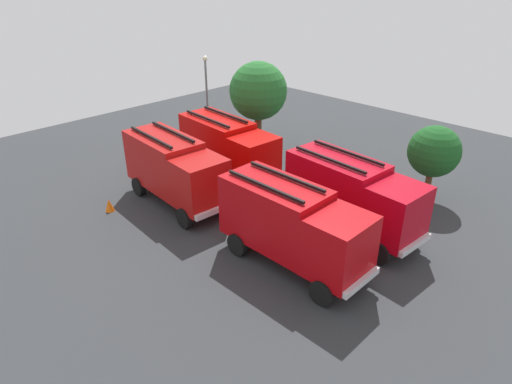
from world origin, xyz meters
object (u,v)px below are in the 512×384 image
at_px(fire_truck_0, 175,168).
at_px(fire_truck_3, 352,193).
at_px(traffic_cone_0, 109,205).
at_px(fire_truck_2, 228,146).
at_px(fire_truck_1, 293,223).
at_px(firefighter_0, 273,190).
at_px(lamppost, 207,92).
at_px(firefighter_1, 313,176).
at_px(tree_1, 434,152).
at_px(tree_0, 258,91).

relative_size(fire_truck_0, fire_truck_3, 1.00).
bearing_deg(traffic_cone_0, fire_truck_2, 78.62).
bearing_deg(fire_truck_1, fire_truck_3, 86.54).
height_order(firefighter_0, lamppost, lamppost).
xyz_separation_m(fire_truck_0, firefighter_1, (4.66, 6.56, -1.17)).
bearing_deg(firefighter_1, fire_truck_3, -123.09).
bearing_deg(fire_truck_2, traffic_cone_0, -97.34).
relative_size(tree_1, lamppost, 0.70).
xyz_separation_m(fire_truck_1, tree_0, (-11.15, 9.30, 2.10)).
bearing_deg(traffic_cone_0, tree_0, 93.65).
bearing_deg(firefighter_1, tree_0, 65.06).
distance_m(fire_truck_2, firefighter_1, 5.60).
bearing_deg(tree_1, lamppost, -172.46).
height_order(fire_truck_1, lamppost, lamppost).
distance_m(fire_truck_3, traffic_cone_0, 13.13).
bearing_deg(tree_1, fire_truck_0, -134.36).
height_order(fire_truck_3, traffic_cone_0, fire_truck_3).
height_order(fire_truck_3, firefighter_1, fire_truck_3).
distance_m(firefighter_1, lamppost, 11.81).
xyz_separation_m(fire_truck_2, firefighter_1, (4.98, 2.30, -1.17)).
relative_size(fire_truck_3, firefighter_0, 4.00).
relative_size(fire_truck_1, traffic_cone_0, 10.17).
bearing_deg(tree_0, fire_truck_2, -65.52).
xyz_separation_m(fire_truck_2, traffic_cone_0, (-1.51, -7.51, -1.80)).
relative_size(fire_truck_0, tree_0, 1.16).
height_order(fire_truck_3, lamppost, lamppost).
bearing_deg(firefighter_0, fire_truck_2, -90.10).
xyz_separation_m(fire_truck_1, lamppost, (-15.25, 8.00, 1.58)).
bearing_deg(tree_1, traffic_cone_0, -131.28).
relative_size(fire_truck_2, fire_truck_3, 1.00).
distance_m(fire_truck_2, tree_0, 5.97).
bearing_deg(firefighter_0, fire_truck_1, 61.81).
xyz_separation_m(fire_truck_0, fire_truck_3, (8.79, 4.26, 0.00)).
bearing_deg(firefighter_0, firefighter_1, -175.59).
height_order(fire_truck_3, tree_0, tree_0).
bearing_deg(lamppost, fire_truck_2, -30.47).
relative_size(fire_truck_2, firefighter_0, 4.00).
bearing_deg(tree_0, firefighter_0, -40.54).
xyz_separation_m(fire_truck_0, fire_truck_1, (8.52, 0.04, 0.00)).
bearing_deg(lamppost, fire_truck_0, -50.04).
relative_size(fire_truck_2, lamppost, 1.16).
xyz_separation_m(fire_truck_3, tree_1, (1.24, 5.99, 0.84)).
distance_m(firefighter_0, tree_0, 9.70).
height_order(tree_0, traffic_cone_0, tree_0).
bearing_deg(tree_1, firefighter_0, -129.74).
height_order(fire_truck_1, tree_0, tree_0).
relative_size(fire_truck_2, traffic_cone_0, 10.38).
bearing_deg(fire_truck_1, fire_truck_2, 154.71).
distance_m(fire_truck_1, firefighter_1, 7.66).
relative_size(traffic_cone_0, lamppost, 0.11).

